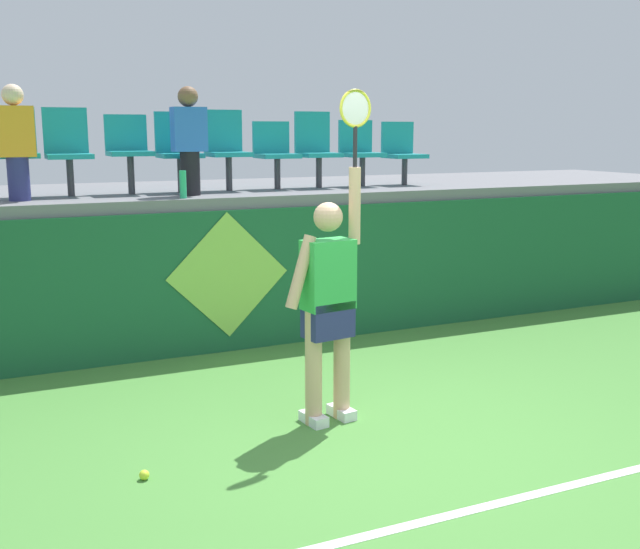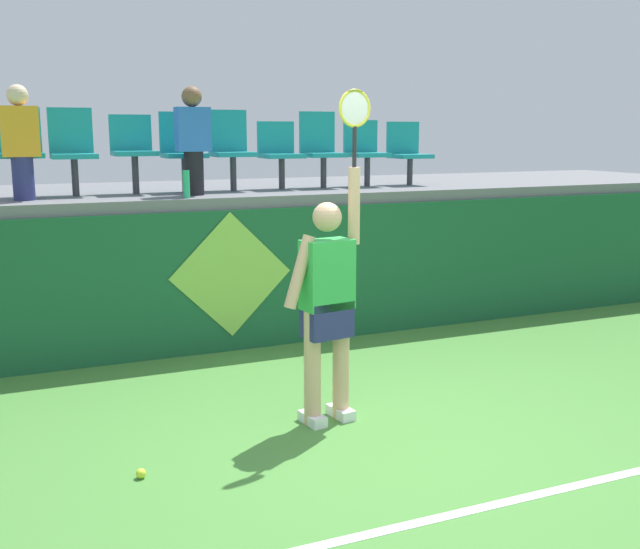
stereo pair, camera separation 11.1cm
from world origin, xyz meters
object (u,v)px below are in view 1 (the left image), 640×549
(water_bottle, at_px, (183,184))
(stadium_chair_8, at_px, (402,150))
(stadium_chair_2, at_px, (129,148))
(stadium_chair_5, at_px, (275,151))
(spectator_0, at_px, (16,141))
(spectator_1, at_px, (189,138))
(stadium_chair_0, at_px, (14,147))
(stadium_chair_1, at_px, (68,147))
(stadium_chair_7, at_px, (360,149))
(stadium_chair_6, at_px, (316,147))
(stadium_chair_3, at_px, (178,148))
(stadium_chair_4, at_px, (226,146))
(tennis_player, at_px, (329,299))
(tennis_ball, at_px, (144,475))

(water_bottle, distance_m, stadium_chair_8, 3.07)
(stadium_chair_2, relative_size, stadium_chair_5, 1.08)
(spectator_0, bearing_deg, spectator_1, -2.62)
(stadium_chair_0, relative_size, stadium_chair_1, 1.00)
(stadium_chair_1, bearing_deg, stadium_chair_7, -0.14)
(stadium_chair_5, xyz_separation_m, stadium_chair_6, (0.52, 0.01, 0.04))
(stadium_chair_3, height_order, stadium_chair_4, stadium_chair_4)
(water_bottle, relative_size, stadium_chair_6, 0.31)
(stadium_chair_0, height_order, stadium_chair_2, stadium_chair_0)
(stadium_chair_4, height_order, spectator_1, spectator_1)
(water_bottle, bearing_deg, stadium_chair_6, 23.85)
(spectator_1, bearing_deg, spectator_0, 177.38)
(water_bottle, height_order, stadium_chair_0, stadium_chair_0)
(stadium_chair_1, relative_size, stadium_chair_4, 1.01)
(tennis_player, xyz_separation_m, stadium_chair_5, (0.78, 3.09, 1.03))
(stadium_chair_5, bearing_deg, spectator_0, -171.93)
(tennis_ball, xyz_separation_m, water_bottle, (1.02, 2.74, 1.67))
(stadium_chair_0, bearing_deg, tennis_ball, -82.55)
(stadium_chair_1, xyz_separation_m, spectator_0, (-0.51, -0.40, 0.08))
(stadium_chair_3, xyz_separation_m, spectator_1, (0.00, -0.47, 0.10))
(tennis_ball, height_order, stadium_chair_1, stadium_chair_1)
(tennis_ball, xyz_separation_m, stadium_chair_3, (1.18, 3.53, 2.01))
(stadium_chair_1, xyz_separation_m, stadium_chair_7, (3.34, -0.01, -0.05))
(tennis_player, relative_size, stadium_chair_7, 3.23)
(water_bottle, xyz_separation_m, stadium_chair_3, (0.16, 0.79, 0.34))
(tennis_player, relative_size, stadium_chair_4, 2.85)
(stadium_chair_2, height_order, stadium_chair_4, stadium_chair_4)
(water_bottle, relative_size, stadium_chair_7, 0.35)
(stadium_chair_2, xyz_separation_m, stadium_chair_5, (1.64, -0.00, -0.05))
(stadium_chair_0, xyz_separation_m, stadium_chair_5, (2.76, -0.01, -0.07))
(stadium_chair_2, distance_m, stadium_chair_8, 3.32)
(tennis_player, distance_m, stadium_chair_3, 3.29)
(stadium_chair_0, distance_m, spectator_1, 1.71)
(spectator_1, bearing_deg, stadium_chair_4, 41.33)
(stadium_chair_0, height_order, spectator_1, spectator_1)
(stadium_chair_4, xyz_separation_m, stadium_chair_8, (2.25, -0.01, -0.07))
(stadium_chair_2, distance_m, stadium_chair_5, 1.64)
(stadium_chair_1, height_order, stadium_chair_7, stadium_chair_1)
(stadium_chair_6, height_order, spectator_0, spectator_0)
(stadium_chair_1, xyz_separation_m, stadium_chair_2, (0.61, -0.01, -0.01))
(tennis_player, bearing_deg, tennis_ball, -164.15)
(stadium_chair_6, bearing_deg, stadium_chair_7, -0.96)
(tennis_player, xyz_separation_m, stadium_chair_2, (-0.87, 3.09, 1.08))
(tennis_ball, xyz_separation_m, spectator_1, (1.18, 3.05, 2.11))
(stadium_chair_1, distance_m, stadium_chair_6, 2.77)
(tennis_player, distance_m, stadium_chair_8, 4.07)
(stadium_chair_1, xyz_separation_m, stadium_chair_8, (3.92, -0.01, -0.07))
(stadium_chair_3, bearing_deg, stadium_chair_2, -179.18)
(stadium_chair_8, bearing_deg, stadium_chair_1, 179.90)
(tennis_ball, relative_size, stadium_chair_5, 0.09)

